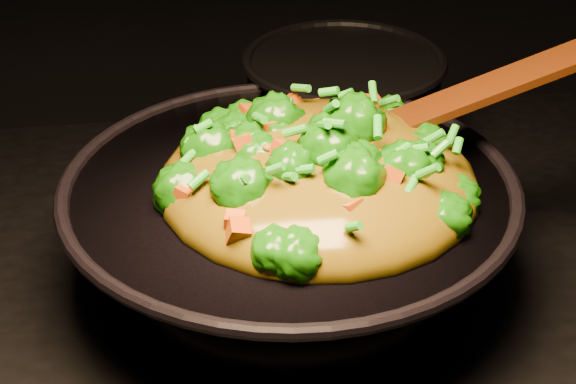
{
  "coord_description": "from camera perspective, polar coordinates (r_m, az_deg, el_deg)",
  "views": [
    {
      "loc": [
        -0.21,
        -0.64,
        1.45
      ],
      "look_at": [
        -0.11,
        0.07,
        1.0
      ],
      "focal_mm": 55.0,
      "sensor_mm": 36.0,
      "label": 1
    }
  ],
  "objects": [
    {
      "name": "wok",
      "position": [
        0.87,
        0.09,
        -2.84
      ],
      "size": [
        0.51,
        0.51,
        0.12
      ],
      "primitive_type": null,
      "rotation": [
        0.0,
        0.0,
        -0.24
      ],
      "color": "black",
      "rests_on": "stovetop"
    },
    {
      "name": "spatula",
      "position": [
        0.88,
        9.79,
        5.44
      ],
      "size": [
        0.29,
        0.07,
        0.12
      ],
      "primitive_type": "cube",
      "rotation": [
        0.0,
        -0.38,
        -0.08
      ],
      "color": "#381706",
      "rests_on": "wok"
    },
    {
      "name": "stir_fry",
      "position": [
        0.8,
        2.02,
        3.43
      ],
      "size": [
        0.4,
        0.4,
        0.1
      ],
      "primitive_type": null,
      "rotation": [
        0.0,
        0.0,
        0.43
      ],
      "color": "#166006",
      "rests_on": "wok"
    },
    {
      "name": "back_pot",
      "position": [
        1.1,
        3.55,
        5.59
      ],
      "size": [
        0.31,
        0.31,
        0.13
      ],
      "primitive_type": "cylinder",
      "rotation": [
        0.0,
        0.0,
        -0.42
      ],
      "color": "black",
      "rests_on": "stovetop"
    }
  ]
}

